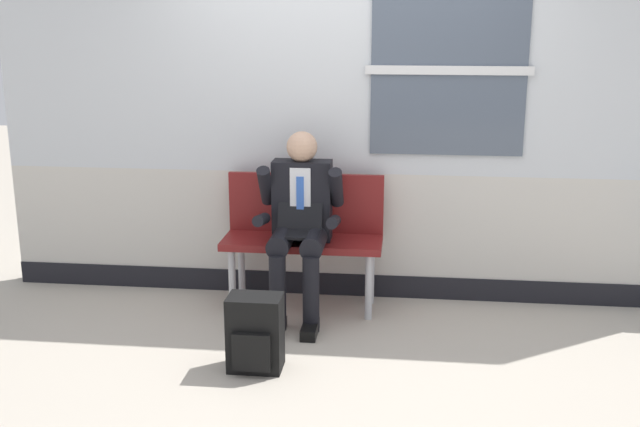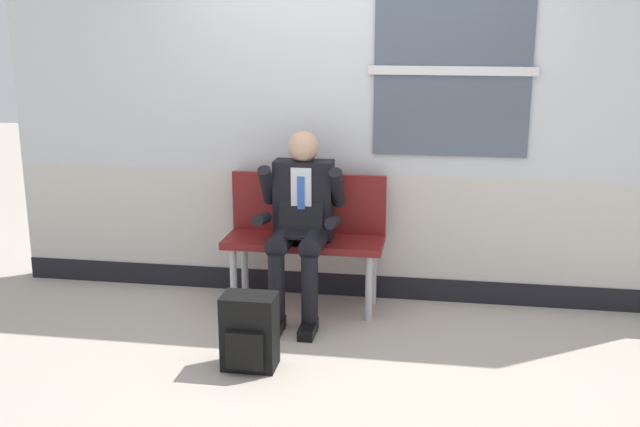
# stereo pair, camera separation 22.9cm
# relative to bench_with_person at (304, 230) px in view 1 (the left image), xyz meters

# --- Properties ---
(ground_plane) EXTENTS (18.00, 18.00, 0.00)m
(ground_plane) POSITION_rel_bench_with_person_xyz_m (0.29, -0.39, -0.56)
(ground_plane) COLOR #B2A899
(station_wall) EXTENTS (5.08, 0.17, 2.99)m
(station_wall) POSITION_rel_bench_with_person_xyz_m (0.30, 0.28, 0.93)
(station_wall) COLOR silver
(station_wall) RESTS_ON ground
(bench_with_person) EXTENTS (1.10, 0.42, 0.94)m
(bench_with_person) POSITION_rel_bench_with_person_xyz_m (0.00, 0.00, 0.00)
(bench_with_person) COLOR maroon
(bench_with_person) RESTS_ON ground
(person_seated) EXTENTS (0.57, 0.70, 1.26)m
(person_seated) POSITION_rel_bench_with_person_xyz_m (0.00, -0.20, 0.12)
(person_seated) COLOR black
(person_seated) RESTS_ON ground
(backpack) EXTENTS (0.31, 0.25, 0.45)m
(backpack) POSITION_rel_bench_with_person_xyz_m (-0.14, -1.06, -0.34)
(backpack) COLOR black
(backpack) RESTS_ON ground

